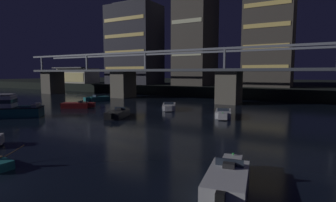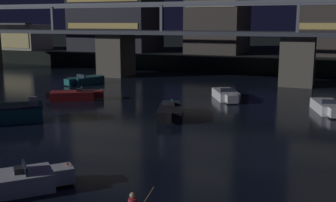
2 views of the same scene
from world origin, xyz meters
The scene contains 9 objects.
far_riverbank centered at (0.00, 87.62, 1.10)m, with size 240.00×80.00×2.20m, color black.
river_bridge centered at (0.00, 39.61, 4.14)m, with size 98.78×6.40×9.38m.
waterfront_pavilion centered at (-50.52, 51.52, 4.44)m, with size 12.40×7.40×4.70m.
speedboat_near_right centered at (-8.58, 3.43, 0.41)m, with size 4.32×4.45×1.16m.
speedboat_mid_left centered at (-7.43, 19.16, 0.41)m, with size 2.96×5.13×1.16m.
speedboat_mid_center centered at (-22.96, 31.63, 0.41)m, with size 2.94×5.14×1.16m.
speedboat_far_left centered at (3.60, 25.37, 0.41)m, with size 2.82×5.17×1.16m.
speedboat_far_center centered at (-5.32, 27.93, 0.41)m, with size 3.45×4.92×1.16m.
speedboat_far_right centered at (-18.24, 22.53, 0.41)m, with size 4.82×3.72×1.16m.
Camera 2 is at (3.78, -9.62, 7.09)m, focal length 44.75 mm.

